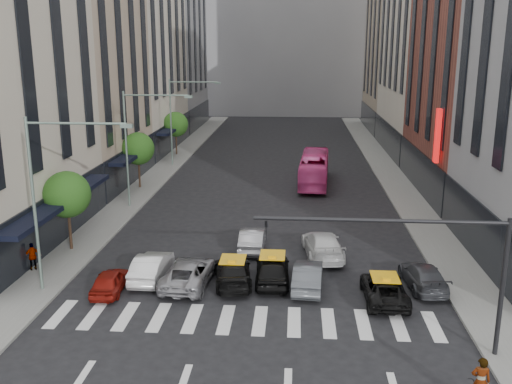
% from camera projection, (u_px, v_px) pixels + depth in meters
% --- Properties ---
extents(ground, '(160.00, 160.00, 0.00)m').
position_uv_depth(ground, '(244.00, 336.00, 25.28)').
color(ground, black).
rests_on(ground, ground).
extents(sidewalk_left, '(3.00, 96.00, 0.15)m').
position_uv_depth(sidewalk_left, '(154.00, 178.00, 55.03)').
color(sidewalk_left, slate).
rests_on(sidewalk_left, ground).
extents(sidewalk_right, '(3.00, 96.00, 0.15)m').
position_uv_depth(sidewalk_right, '(395.00, 182.00, 53.44)').
color(sidewalk_right, slate).
rests_on(sidewalk_right, ground).
extents(building_left_b, '(8.00, 16.00, 24.00)m').
position_uv_depth(building_left_b, '(82.00, 51.00, 50.50)').
color(building_left_b, tan).
rests_on(building_left_b, ground).
extents(building_left_d, '(8.00, 18.00, 30.00)m').
position_uv_depth(building_left_d, '(171.00, 28.00, 85.49)').
color(building_left_d, gray).
rests_on(building_left_d, ground).
extents(building_right_b, '(8.00, 18.00, 26.00)m').
position_uv_depth(building_right_b, '(479.00, 39.00, 46.93)').
color(building_right_b, brown).
rests_on(building_right_b, ground).
extents(building_right_d, '(8.00, 18.00, 28.00)m').
position_uv_depth(building_right_d, '(400.00, 35.00, 83.38)').
color(building_right_d, tan).
rests_on(building_right_d, ground).
extents(building_far, '(30.00, 10.00, 36.00)m').
position_uv_depth(building_far, '(287.00, 14.00, 102.88)').
color(building_far, gray).
rests_on(building_far, ground).
extents(tree_near, '(2.88, 2.88, 4.95)m').
position_uv_depth(tree_near, '(67.00, 195.00, 34.84)').
color(tree_near, black).
rests_on(tree_near, sidewalk_left).
extents(tree_mid, '(2.88, 2.88, 4.95)m').
position_uv_depth(tree_mid, '(138.00, 149.00, 50.30)').
color(tree_mid, black).
rests_on(tree_mid, sidewalk_left).
extents(tree_far, '(2.88, 2.88, 4.95)m').
position_uv_depth(tree_far, '(176.00, 124.00, 65.75)').
color(tree_far, black).
rests_on(tree_far, sidewalk_left).
extents(streetlamp_near, '(5.38, 0.25, 9.00)m').
position_uv_depth(streetlamp_near, '(50.00, 182.00, 28.37)').
color(streetlamp_near, gray).
rests_on(streetlamp_near, sidewalk_left).
extents(streetlamp_mid, '(5.38, 0.25, 9.00)m').
position_uv_depth(streetlamp_mid, '(138.00, 134.00, 43.82)').
color(streetlamp_mid, gray).
rests_on(streetlamp_mid, sidewalk_left).
extents(streetlamp_far, '(5.38, 0.25, 9.00)m').
position_uv_depth(streetlamp_far, '(180.00, 111.00, 59.27)').
color(streetlamp_far, gray).
rests_on(streetlamp_far, sidewalk_left).
extents(traffic_signal, '(10.10, 0.20, 6.00)m').
position_uv_depth(traffic_signal, '(434.00, 254.00, 22.67)').
color(traffic_signal, black).
rests_on(traffic_signal, ground).
extents(liberty_sign, '(0.30, 0.70, 4.00)m').
position_uv_depth(liberty_sign, '(438.00, 136.00, 42.23)').
color(liberty_sign, red).
rests_on(liberty_sign, ground).
extents(car_red, '(1.59, 3.64, 1.22)m').
position_uv_depth(car_red, '(110.00, 281.00, 29.63)').
color(car_red, maroon).
rests_on(car_red, ground).
extents(car_white_front, '(1.62, 4.44, 1.45)m').
position_uv_depth(car_white_front, '(152.00, 267.00, 31.27)').
color(car_white_front, silver).
rests_on(car_white_front, ground).
extents(car_silver, '(2.62, 5.14, 1.39)m').
position_uv_depth(car_silver, '(189.00, 273.00, 30.53)').
color(car_silver, '#959499').
rests_on(car_silver, ground).
extents(taxi_left, '(2.54, 4.92, 1.36)m').
position_uv_depth(taxi_left, '(233.00, 272.00, 30.69)').
color(taxi_left, black).
rests_on(taxi_left, ground).
extents(taxi_center, '(1.97, 4.57, 1.54)m').
position_uv_depth(taxi_center, '(272.00, 269.00, 30.86)').
color(taxi_center, black).
rests_on(taxi_center, ground).
extents(car_grey_mid, '(1.75, 4.34, 1.40)m').
position_uv_depth(car_grey_mid, '(308.00, 276.00, 30.09)').
color(car_grey_mid, '#464A4F').
rests_on(car_grey_mid, ground).
extents(taxi_right, '(2.11, 4.50, 1.25)m').
position_uv_depth(taxi_right, '(384.00, 289.00, 28.65)').
color(taxi_right, black).
rests_on(taxi_right, ground).
extents(car_grey_curb, '(2.17, 4.60, 1.30)m').
position_uv_depth(car_grey_curb, '(423.00, 276.00, 30.20)').
color(car_grey_curb, '#3B3D42').
rests_on(car_grey_curb, ground).
extents(car_row2_left, '(1.50, 4.27, 1.41)m').
position_uv_depth(car_row2_left, '(252.00, 239.00, 35.80)').
color(car_row2_left, '#A8A7AD').
rests_on(car_row2_left, ground).
extents(car_row2_right, '(2.72, 5.46, 1.52)m').
position_uv_depth(car_row2_right, '(323.00, 245.00, 34.64)').
color(car_row2_right, silver).
rests_on(car_row2_right, ground).
extents(bus, '(3.05, 10.39, 2.86)m').
position_uv_depth(bus, '(314.00, 169.00, 52.54)').
color(bus, '#F4479D').
rests_on(bus, ground).
extents(rider, '(0.70, 0.50, 1.83)m').
position_uv_depth(rider, '(483.00, 363.00, 19.66)').
color(rider, gray).
rests_on(rider, motorcycle).
extents(pedestrian_far, '(0.99, 0.85, 1.59)m').
position_uv_depth(pedestrian_far, '(33.00, 256.00, 32.17)').
color(pedestrian_far, gray).
rests_on(pedestrian_far, sidewalk_left).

